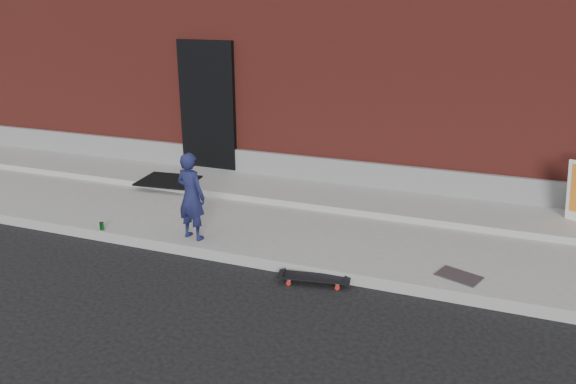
% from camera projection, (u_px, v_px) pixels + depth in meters
% --- Properties ---
extents(ground, '(80.00, 80.00, 0.00)m').
position_uv_depth(ground, '(286.00, 274.00, 6.87)').
color(ground, black).
rests_on(ground, ground).
extents(sidewalk, '(20.00, 3.00, 0.15)m').
position_uv_depth(sidewalk, '(322.00, 224.00, 8.17)').
color(sidewalk, gray).
rests_on(sidewalk, ground).
extents(apron, '(20.00, 1.20, 0.10)m').
position_uv_depth(apron, '(339.00, 197.00, 8.93)').
color(apron, gray).
rests_on(apron, sidewalk).
extents(building, '(20.00, 8.10, 5.00)m').
position_uv_depth(building, '(400.00, 32.00, 12.24)').
color(building, maroon).
rests_on(building, ground).
extents(child, '(0.48, 0.37, 1.18)m').
position_uv_depth(child, '(191.00, 196.00, 7.34)').
color(child, '#161A3F').
rests_on(child, sidewalk).
extents(skateboard, '(0.85, 0.35, 0.09)m').
position_uv_depth(skateboard, '(314.00, 278.00, 6.61)').
color(skateboard, '#B41E12').
rests_on(skateboard, ground).
extents(soda_can, '(0.07, 0.07, 0.11)m').
position_uv_depth(soda_can, '(102.00, 226.00, 7.76)').
color(soda_can, '#177526').
rests_on(soda_can, sidewalk).
extents(doormat, '(1.00, 0.84, 0.03)m').
position_uv_depth(doormat, '(168.00, 181.00, 9.52)').
color(doormat, black).
rests_on(doormat, apron).
extents(utility_plate, '(0.56, 0.46, 0.01)m').
position_uv_depth(utility_plate, '(459.00, 276.00, 6.48)').
color(utility_plate, '#4D4C51').
rests_on(utility_plate, sidewalk).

